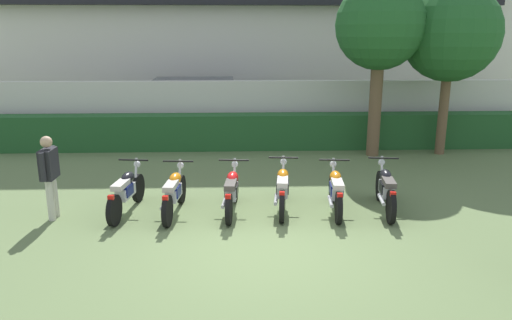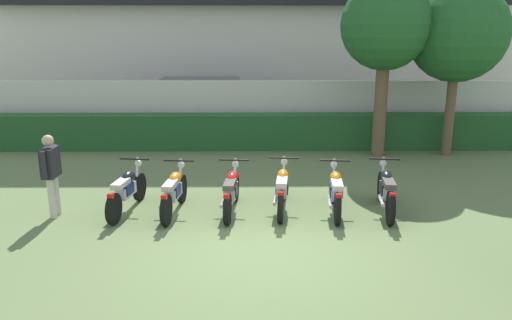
{
  "view_description": "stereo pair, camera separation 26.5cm",
  "coord_description": "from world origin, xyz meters",
  "px_view_note": "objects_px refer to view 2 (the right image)",
  "views": [
    {
      "loc": [
        -0.36,
        -7.2,
        3.36
      ],
      "look_at": [
        0.0,
        1.98,
        0.96
      ],
      "focal_mm": 33.86,
      "sensor_mm": 36.0,
      "label": 1
    },
    {
      "loc": [
        -0.1,
        -7.2,
        3.36
      ],
      "look_at": [
        0.0,
        1.98,
        0.96
      ],
      "focal_mm": 33.86,
      "sensor_mm": 36.0,
      "label": 2
    }
  ],
  "objects_px": {
    "motorcycle_in_row_2": "(231,190)",
    "motorcycle_in_row_3": "(282,188)",
    "motorcycle_in_row_5": "(386,190)",
    "tree_near_inspector": "(386,27)",
    "motorcycle_in_row_0": "(127,190)",
    "motorcycle_in_row_1": "(174,191)",
    "parked_car": "(205,106)",
    "tree_far_side": "(458,34)",
    "motorcycle_in_row_4": "(335,191)",
    "inspector_person": "(51,169)"
  },
  "relations": [
    {
      "from": "parked_car",
      "to": "tree_far_side",
      "type": "bearing_deg",
      "value": -26.3
    },
    {
      "from": "motorcycle_in_row_5",
      "to": "tree_far_side",
      "type": "bearing_deg",
      "value": -25.6
    },
    {
      "from": "motorcycle_in_row_5",
      "to": "inspector_person",
      "type": "distance_m",
      "value": 6.35
    },
    {
      "from": "motorcycle_in_row_3",
      "to": "motorcycle_in_row_5",
      "type": "distance_m",
      "value": 2.0
    },
    {
      "from": "tree_far_side",
      "to": "inspector_person",
      "type": "xyz_separation_m",
      "value": [
        -9.33,
        -4.72,
        -2.45
      ]
    },
    {
      "from": "motorcycle_in_row_1",
      "to": "motorcycle_in_row_3",
      "type": "xyz_separation_m",
      "value": [
        2.09,
        0.15,
        0.01
      ]
    },
    {
      "from": "motorcycle_in_row_0",
      "to": "tree_near_inspector",
      "type": "bearing_deg",
      "value": -46.41
    },
    {
      "from": "tree_near_inspector",
      "to": "motorcycle_in_row_0",
      "type": "distance_m",
      "value": 8.06
    },
    {
      "from": "motorcycle_in_row_2",
      "to": "motorcycle_in_row_3",
      "type": "bearing_deg",
      "value": -79.94
    },
    {
      "from": "motorcycle_in_row_2",
      "to": "motorcycle_in_row_3",
      "type": "height_order",
      "value": "motorcycle_in_row_3"
    },
    {
      "from": "tree_near_inspector",
      "to": "motorcycle_in_row_2",
      "type": "bearing_deg",
      "value": -131.94
    },
    {
      "from": "motorcycle_in_row_5",
      "to": "motorcycle_in_row_0",
      "type": "bearing_deg",
      "value": 96.27
    },
    {
      "from": "tree_far_side",
      "to": "motorcycle_in_row_2",
      "type": "height_order",
      "value": "tree_far_side"
    },
    {
      "from": "tree_far_side",
      "to": "motorcycle_in_row_3",
      "type": "bearing_deg",
      "value": -138.3
    },
    {
      "from": "tree_near_inspector",
      "to": "inspector_person",
      "type": "relative_size",
      "value": 3.05
    },
    {
      "from": "motorcycle_in_row_2",
      "to": "motorcycle_in_row_4",
      "type": "xyz_separation_m",
      "value": [
        2.0,
        -0.06,
        0.0
      ]
    },
    {
      "from": "motorcycle_in_row_2",
      "to": "motorcycle_in_row_4",
      "type": "relative_size",
      "value": 1.03
    },
    {
      "from": "tree_far_side",
      "to": "motorcycle_in_row_2",
      "type": "relative_size",
      "value": 2.57
    },
    {
      "from": "parked_car",
      "to": "motorcycle_in_row_3",
      "type": "xyz_separation_m",
      "value": [
        2.2,
        -7.76,
        -0.49
      ]
    },
    {
      "from": "tree_near_inspector",
      "to": "tree_far_side",
      "type": "xyz_separation_m",
      "value": [
        2.0,
        0.11,
        -0.18
      ]
    },
    {
      "from": "motorcycle_in_row_1",
      "to": "inspector_person",
      "type": "height_order",
      "value": "inspector_person"
    },
    {
      "from": "parked_car",
      "to": "tree_far_side",
      "type": "distance_m",
      "value": 8.28
    },
    {
      "from": "inspector_person",
      "to": "motorcycle_in_row_5",
      "type": "bearing_deg",
      "value": 1.16
    },
    {
      "from": "tree_far_side",
      "to": "motorcycle_in_row_5",
      "type": "height_order",
      "value": "tree_far_side"
    },
    {
      "from": "motorcycle_in_row_3",
      "to": "motorcycle_in_row_4",
      "type": "height_order",
      "value": "motorcycle_in_row_3"
    },
    {
      "from": "motorcycle_in_row_5",
      "to": "motorcycle_in_row_4",
      "type": "bearing_deg",
      "value": 97.79
    },
    {
      "from": "motorcycle_in_row_0",
      "to": "motorcycle_in_row_5",
      "type": "relative_size",
      "value": 1.01
    },
    {
      "from": "tree_near_inspector",
      "to": "motorcycle_in_row_2",
      "type": "distance_m",
      "value": 6.72
    },
    {
      "from": "motorcycle_in_row_2",
      "to": "motorcycle_in_row_1",
      "type": "bearing_deg",
      "value": 97.82
    },
    {
      "from": "parked_car",
      "to": "motorcycle_in_row_5",
      "type": "height_order",
      "value": "parked_car"
    },
    {
      "from": "motorcycle_in_row_2",
      "to": "motorcycle_in_row_4",
      "type": "height_order",
      "value": "motorcycle_in_row_4"
    },
    {
      "from": "motorcycle_in_row_4",
      "to": "inspector_person",
      "type": "bearing_deg",
      "value": 96.8
    },
    {
      "from": "tree_near_inspector",
      "to": "motorcycle_in_row_0",
      "type": "height_order",
      "value": "tree_near_inspector"
    },
    {
      "from": "motorcycle_in_row_3",
      "to": "parked_car",
      "type": "bearing_deg",
      "value": 22.16
    },
    {
      "from": "motorcycle_in_row_2",
      "to": "tree_near_inspector",
      "type": "bearing_deg",
      "value": -37.04
    },
    {
      "from": "motorcycle_in_row_0",
      "to": "inspector_person",
      "type": "distance_m",
      "value": 1.42
    },
    {
      "from": "motorcycle_in_row_1",
      "to": "motorcycle_in_row_5",
      "type": "xyz_separation_m",
      "value": [
        4.09,
        -0.0,
        0.01
      ]
    },
    {
      "from": "tree_far_side",
      "to": "motorcycle_in_row_5",
      "type": "bearing_deg",
      "value": -123.1
    },
    {
      "from": "parked_car",
      "to": "motorcycle_in_row_3",
      "type": "relative_size",
      "value": 2.4
    },
    {
      "from": "tree_far_side",
      "to": "motorcycle_in_row_4",
      "type": "relative_size",
      "value": 2.64
    },
    {
      "from": "tree_far_side",
      "to": "motorcycle_in_row_1",
      "type": "relative_size",
      "value": 2.57
    },
    {
      "from": "motorcycle_in_row_4",
      "to": "motorcycle_in_row_5",
      "type": "relative_size",
      "value": 0.95
    },
    {
      "from": "motorcycle_in_row_2",
      "to": "motorcycle_in_row_5",
      "type": "xyz_separation_m",
      "value": [
        2.98,
        -0.06,
        0.02
      ]
    },
    {
      "from": "motorcycle_in_row_3",
      "to": "inspector_person",
      "type": "height_order",
      "value": "inspector_person"
    },
    {
      "from": "motorcycle_in_row_1",
      "to": "motorcycle_in_row_4",
      "type": "distance_m",
      "value": 3.11
    },
    {
      "from": "motorcycle_in_row_5",
      "to": "parked_car",
      "type": "bearing_deg",
      "value": 35.42
    },
    {
      "from": "motorcycle_in_row_3",
      "to": "inspector_person",
      "type": "bearing_deg",
      "value": 100.01
    },
    {
      "from": "motorcycle_in_row_3",
      "to": "tree_far_side",
      "type": "bearing_deg",
      "value": -41.94
    },
    {
      "from": "motorcycle_in_row_4",
      "to": "motorcycle_in_row_5",
      "type": "xyz_separation_m",
      "value": [
        0.98,
        0.0,
        0.01
      ]
    },
    {
      "from": "parked_car",
      "to": "tree_far_side",
      "type": "height_order",
      "value": "tree_far_side"
    }
  ]
}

